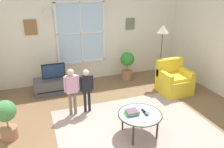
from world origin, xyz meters
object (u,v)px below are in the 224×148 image
object	(u,v)px
person_black_shirt	(86,86)
potted_plant_by_window	(127,64)
tv_stand	(55,86)
book_stack	(132,112)
remote_near_books	(145,113)
television	(54,71)
floor_lamp	(162,35)
person_pink_shirt	(72,87)
armchair	(174,81)
remote_near_cup	(144,111)
coffee_table	(140,115)
potted_plant_corner	(6,117)
cup	(147,112)

from	to	relation	value
person_black_shirt	potted_plant_by_window	size ratio (longest dim) A/B	1.19
tv_stand	book_stack	xyz separation A→B (m)	(1.15, -2.36, 0.29)
tv_stand	remote_near_books	world-z (taller)	remote_near_books
tv_stand	television	xyz separation A→B (m)	(0.00, -0.00, 0.42)
tv_stand	floor_lamp	bearing A→B (deg)	-8.29
book_stack	person_pink_shirt	size ratio (longest dim) A/B	0.25
floor_lamp	armchair	bearing A→B (deg)	-84.31
armchair	remote_near_cup	size ratio (longest dim) A/B	6.21
person_black_shirt	person_pink_shirt	distance (m)	0.33
tv_stand	remote_near_cup	distance (m)	2.75
coffee_table	potted_plant_by_window	size ratio (longest dim) A/B	0.98
book_stack	floor_lamp	bearing A→B (deg)	47.55
person_pink_shirt	coffee_table	bearing A→B (deg)	-47.38
coffee_table	remote_near_cup	world-z (taller)	remote_near_cup
potted_plant_by_window	television	bearing A→B (deg)	-174.84
remote_near_books	person_black_shirt	distance (m)	1.46
coffee_table	potted_plant_by_window	bearing A→B (deg)	71.36
television	remote_near_books	distance (m)	2.81
potted_plant_corner	floor_lamp	world-z (taller)	floor_lamp
coffee_table	potted_plant_by_window	xyz separation A→B (m)	(0.88, 2.60, 0.07)
tv_stand	cup	distance (m)	2.86
television	remote_near_cup	bearing A→B (deg)	-59.26
book_stack	potted_plant_by_window	distance (m)	2.75
potted_plant_by_window	armchair	bearing A→B (deg)	-56.78
television	cup	size ratio (longest dim) A/B	6.90
cup	person_pink_shirt	world-z (taller)	person_pink_shirt
person_black_shirt	tv_stand	bearing A→B (deg)	114.55
person_pink_shirt	potted_plant_by_window	size ratio (longest dim) A/B	1.26
person_black_shirt	potted_plant_corner	world-z (taller)	person_black_shirt
coffee_table	remote_near_cup	bearing A→B (deg)	28.20
armchair	cup	xyz separation A→B (m)	(-1.57, -1.43, 0.17)
television	person_pink_shirt	size ratio (longest dim) A/B	0.55
book_stack	remote_near_cup	size ratio (longest dim) A/B	1.96
potted_plant_corner	person_black_shirt	bearing A→B (deg)	15.22
floor_lamp	coffee_table	bearing A→B (deg)	-129.36
tv_stand	potted_plant_by_window	size ratio (longest dim) A/B	1.24
person_black_shirt	person_pink_shirt	world-z (taller)	person_pink_shirt
cup	person_pink_shirt	bearing A→B (deg)	134.26
person_black_shirt	potted_plant_corner	xyz separation A→B (m)	(-1.61, -0.44, -0.18)
potted_plant_corner	remote_near_cup	bearing A→B (deg)	-15.32
person_black_shirt	person_pink_shirt	xyz separation A→B (m)	(-0.33, -0.02, 0.04)
remote_near_cup	person_black_shirt	world-z (taller)	person_black_shirt
tv_stand	person_black_shirt	world-z (taller)	person_black_shirt
armchair	cup	bearing A→B (deg)	-137.69
potted_plant_by_window	person_pink_shirt	bearing A→B (deg)	-143.01
cup	person_pink_shirt	distance (m)	1.70
television	person_pink_shirt	bearing A→B (deg)	-79.21
tv_stand	remote_near_books	xyz separation A→B (m)	(1.40, -2.44, 0.26)
remote_near_books	potted_plant_corner	size ratio (longest dim) A/B	0.18
tv_stand	person_black_shirt	bearing A→B (deg)	-65.45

